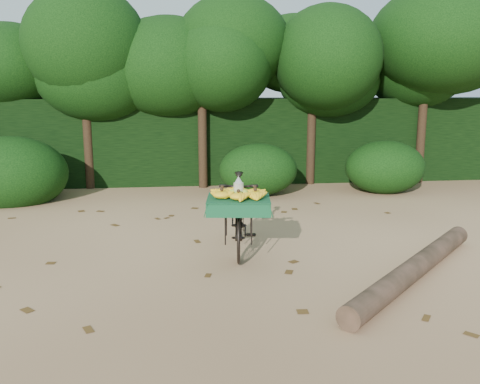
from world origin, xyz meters
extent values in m
plane|color=tan|center=(0.00, 0.00, 0.00)|extent=(80.00, 80.00, 0.00)
imported|color=black|center=(0.74, 0.98, 0.48)|extent=(0.64, 1.64, 0.96)
cube|color=black|center=(0.67, 0.38, 0.79)|extent=(0.39, 0.46, 0.02)
cube|color=#144E26|center=(0.67, 0.38, 0.80)|extent=(0.76, 0.66, 0.01)
ellipsoid|color=#94A628|center=(0.73, 0.38, 0.85)|extent=(0.09, 0.07, 0.10)
ellipsoid|color=#94A628|center=(0.68, 0.44, 0.85)|extent=(0.09, 0.07, 0.10)
ellipsoid|color=#94A628|center=(0.60, 0.39, 0.85)|extent=(0.09, 0.07, 0.10)
ellipsoid|color=#94A628|center=(0.66, 0.33, 0.85)|extent=(0.09, 0.07, 0.10)
cylinder|color=#EAE5C6|center=(0.67, 0.39, 0.90)|extent=(0.11, 0.11, 0.14)
cylinder|color=brown|center=(2.51, -0.19, 0.11)|extent=(2.41, 2.40, 0.23)
cube|color=black|center=(0.00, 6.30, 0.90)|extent=(26.00, 1.80, 1.80)
camera|label=1|loc=(0.03, -5.08, 1.98)|focal=38.00mm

